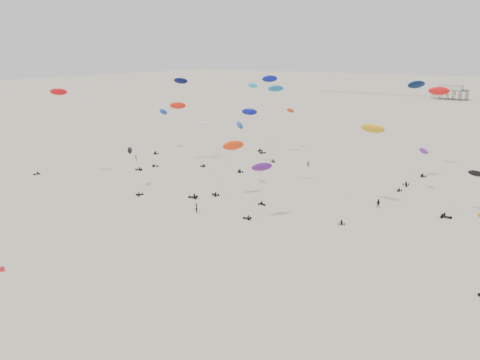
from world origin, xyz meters
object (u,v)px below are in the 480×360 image
Objects in this scene: rig_9 at (162,121)px; spectator_0 at (197,212)px; rig_4 at (415,103)px; rig_0 at (55,104)px; pavilion_main at (450,93)px.

spectator_0 is (49.24, -42.34, -9.39)m from rig_9.
rig_4 is 1.72× the size of rig_9.
rig_9 is (-78.48, -5.04, -10.41)m from rig_4.
rig_0 is at bearing 33.01° from spectator_0.
rig_4 reaches higher than pavilion_main.
rig_0 is 40.48m from rig_9.
spectator_0 is at bearing 36.94° from rig_4.
spectator_0 is (48.27, -2.95, -18.63)m from rig_0.
rig_0 is (-45.88, -263.63, 14.40)m from pavilion_main.
rig_4 is at bearing -85.18° from spectator_0.
pavilion_main is at bearing -90.55° from rig_0.
rig_9 is at bearing -79.27° from rig_0.
rig_4 is at bearing -140.85° from rig_0.
pavilion_main is 0.83× the size of rig_4.
pavilion_main is 1.43× the size of rig_9.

